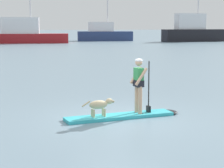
% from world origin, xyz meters
% --- Properties ---
extents(ground_plane, '(400.00, 400.00, 0.00)m').
position_xyz_m(ground_plane, '(0.00, 0.00, 0.00)').
color(ground_plane, slate).
extents(paddleboard, '(3.71, 1.15, 0.10)m').
position_xyz_m(paddleboard, '(0.23, 0.03, 0.05)').
color(paddleboard, '#33B2BF').
rests_on(paddleboard, ground_plane).
extents(person_paddler, '(0.64, 0.53, 1.69)m').
position_xyz_m(person_paddler, '(0.63, 0.09, 1.08)').
color(person_paddler, tan).
rests_on(person_paddler, paddleboard).
extents(dog, '(1.03, 0.30, 0.53)m').
position_xyz_m(dog, '(-0.63, -0.09, 0.45)').
color(dog, '#CCB78C').
rests_on(dog, paddleboard).
extents(moored_boat_outer, '(12.59, 3.73, 11.31)m').
position_xyz_m(moored_boat_outer, '(-1.45, 51.75, 1.45)').
color(moored_boat_outer, maroon).
rests_on(moored_boat_outer, ground_plane).
extents(moored_boat_starboard, '(9.75, 4.16, 8.69)m').
position_xyz_m(moored_boat_starboard, '(12.19, 58.02, 1.24)').
color(moored_boat_starboard, navy).
rests_on(moored_boat_starboard, ground_plane).
extents(moored_boat_far_starboard, '(11.12, 3.29, 9.64)m').
position_xyz_m(moored_boat_far_starboard, '(25.94, 51.59, 1.72)').
color(moored_boat_far_starboard, black).
rests_on(moored_boat_far_starboard, ground_plane).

